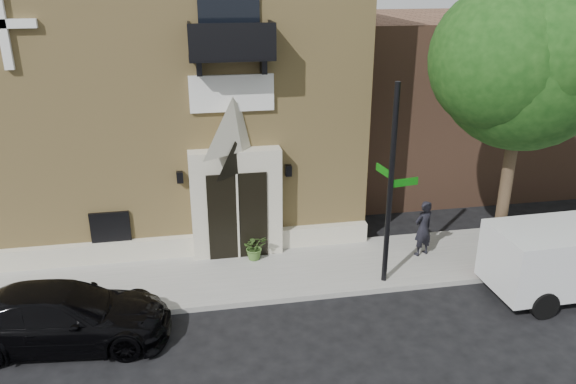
% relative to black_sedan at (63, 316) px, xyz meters
% --- Properties ---
extents(ground, '(120.00, 120.00, 0.00)m').
position_rel_black_sedan_xyz_m(ground, '(5.32, 0.66, -0.70)').
color(ground, black).
rests_on(ground, ground).
extents(sidewalk, '(42.00, 3.00, 0.15)m').
position_rel_black_sedan_xyz_m(sidewalk, '(6.32, 2.16, -0.62)').
color(sidewalk, gray).
rests_on(sidewalk, ground).
extents(church, '(12.20, 11.01, 9.30)m').
position_rel_black_sedan_xyz_m(church, '(2.34, 8.62, 3.94)').
color(church, tan).
rests_on(church, ground).
extents(neighbour_building, '(18.00, 8.00, 6.40)m').
position_rel_black_sedan_xyz_m(neighbour_building, '(17.32, 9.66, 2.50)').
color(neighbour_building, brown).
rests_on(neighbour_building, ground).
extents(street_tree_left, '(4.97, 4.38, 7.77)m').
position_rel_black_sedan_xyz_m(street_tree_left, '(11.35, 1.01, 5.17)').
color(street_tree_left, '#38281C').
rests_on(street_tree_left, sidewalk).
extents(black_sedan, '(4.97, 2.39, 1.40)m').
position_rel_black_sedan_xyz_m(black_sedan, '(0.00, 0.00, 0.00)').
color(black_sedan, black).
rests_on(black_sedan, ground).
extents(street_sign, '(0.92, 0.85, 5.40)m').
position_rel_black_sedan_xyz_m(street_sign, '(8.08, 1.11, 2.17)').
color(street_sign, black).
rests_on(street_sign, sidewalk).
extents(fire_hydrant, '(0.40, 0.32, 0.71)m').
position_rel_black_sedan_xyz_m(fire_hydrant, '(10.88, 0.95, -0.20)').
color(fire_hydrant, '#AD101C').
rests_on(fire_hydrant, sidewalk).
extents(planter, '(0.77, 0.69, 0.77)m').
position_rel_black_sedan_xyz_m(planter, '(4.77, 2.93, -0.16)').
color(planter, '#476F2D').
rests_on(planter, sidewalk).
extents(pedestrian_near, '(0.72, 0.59, 1.70)m').
position_rel_black_sedan_xyz_m(pedestrian_near, '(9.65, 2.30, 0.30)').
color(pedestrian_near, black).
rests_on(pedestrian_near, sidewalk).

